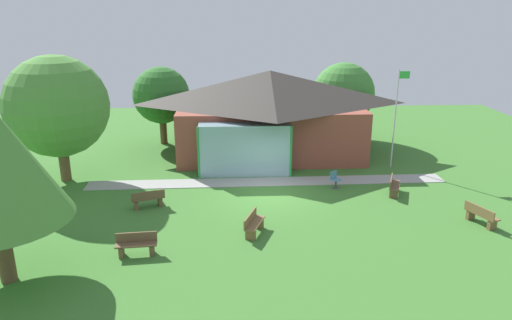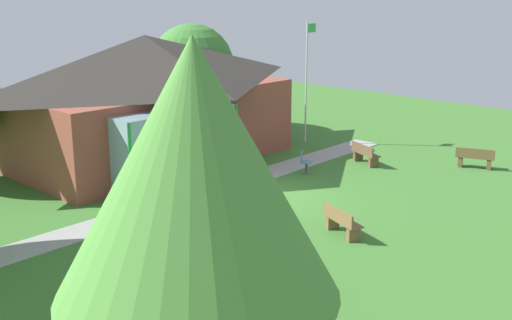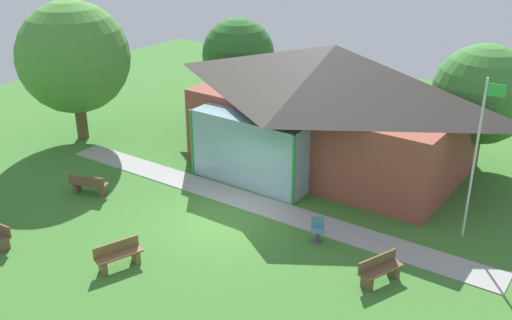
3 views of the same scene
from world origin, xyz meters
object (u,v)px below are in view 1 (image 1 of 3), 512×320
at_px(bench_lawn_far_right, 481,215).
at_px(bench_mid_right, 394,186).
at_px(tree_behind_pavilion_left, 161,95).
at_px(tree_behind_pavilion_right, 344,94).
at_px(pavilion, 269,112).
at_px(bench_front_center, 254,224).
at_px(flagpole, 396,114).
at_px(tree_west_hedge, 57,107).
at_px(bench_front_left, 137,245).
at_px(patio_chair_lawn_spare, 335,180).
at_px(bench_mid_left, 148,199).

distance_m(bench_lawn_far_right, bench_mid_right, 4.38).
distance_m(tree_behind_pavilion_left, tree_behind_pavilion_right, 12.28).
xyz_separation_m(pavilion, bench_front_center, (-1.40, -10.95, -2.29)).
relative_size(flagpole, tree_west_hedge, 0.86).
bearing_deg(bench_front_center, tree_behind_pavilion_right, 174.75).
xyz_separation_m(flagpole, bench_lawn_far_right, (1.26, -7.75, -2.70)).
relative_size(pavilion, bench_front_center, 7.68).
bearing_deg(bench_lawn_far_right, bench_front_left, -103.10).
distance_m(pavilion, flagpole, 7.49).
bearing_deg(patio_chair_lawn_spare, bench_front_left, 3.17).
relative_size(bench_mid_right, patio_chair_lawn_spare, 1.81).
distance_m(tree_behind_pavilion_left, tree_west_hedge, 8.24).
bearing_deg(patio_chair_lawn_spare, tree_west_hedge, -40.63).
distance_m(bench_mid_left, patio_chair_lawn_spare, 9.31).
relative_size(bench_mid_left, bench_lawn_far_right, 1.00).
xyz_separation_m(pavilion, tree_behind_pavilion_left, (-6.93, 2.84, 0.59)).
height_order(bench_front_center, bench_mid_right, same).
distance_m(bench_front_left, patio_chair_lawn_spare, 10.88).
xyz_separation_m(bench_front_center, patio_chair_lawn_spare, (4.35, 4.95, 0.01)).
relative_size(bench_front_left, patio_chair_lawn_spare, 1.78).
relative_size(bench_mid_left, tree_west_hedge, 0.24).
bearing_deg(patio_chair_lawn_spare, bench_mid_left, -20.21).
height_order(patio_chair_lawn_spare, tree_west_hedge, tree_west_hedge).
bearing_deg(patio_chair_lawn_spare, tree_behind_pavilion_right, -137.87).
height_order(flagpole, patio_chair_lawn_spare, flagpole).
bearing_deg(bench_mid_right, pavilion, -119.38).
bearing_deg(bench_front_center, patio_chair_lawn_spare, 158.73).
relative_size(pavilion, bench_lawn_far_right, 7.69).
distance_m(patio_chair_lawn_spare, tree_west_hedge, 14.61).
bearing_deg(bench_lawn_far_right, pavilion, -163.18).
bearing_deg(bench_front_left, bench_front_center, -165.58).
relative_size(flagpole, tree_behind_pavilion_right, 1.06).
height_order(pavilion, flagpole, flagpole).
bearing_deg(tree_behind_pavilion_right, bench_mid_right, -88.24).
bearing_deg(bench_lawn_far_right, bench_mid_left, -120.61).
xyz_separation_m(patio_chair_lawn_spare, tree_behind_pavilion_right, (2.39, 9.31, 2.81)).
relative_size(flagpole, bench_mid_left, 3.61).
bearing_deg(pavilion, bench_lawn_far_right, -52.18).
relative_size(bench_front_center, bench_lawn_far_right, 1.00).
bearing_deg(tree_behind_pavilion_right, patio_chair_lawn_spare, -104.39).
xyz_separation_m(bench_front_center, tree_west_hedge, (-9.71, 6.72, 3.57)).
distance_m(flagpole, tree_west_hedge, 18.12).
xyz_separation_m(bench_mid_left, tree_west_hedge, (-5.00, 3.90, 3.57)).
bearing_deg(tree_west_hedge, flagpole, 4.53).
xyz_separation_m(pavilion, patio_chair_lawn_spare, (2.96, -6.00, -2.28)).
distance_m(flagpole, bench_mid_left, 14.34).
distance_m(bench_front_center, bench_mid_left, 5.48).
relative_size(pavilion, bench_front_left, 7.81).
bearing_deg(flagpole, patio_chair_lawn_spare, -141.20).
bearing_deg(pavilion, bench_mid_left, -126.89).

